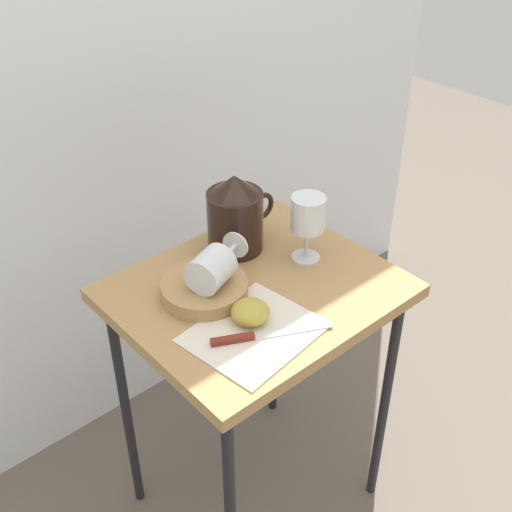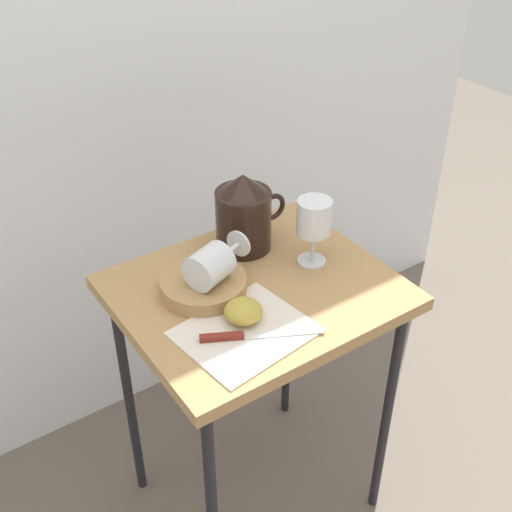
% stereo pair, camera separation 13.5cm
% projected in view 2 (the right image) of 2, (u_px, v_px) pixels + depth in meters
% --- Properties ---
extents(ground_plane, '(6.00, 6.00, 0.00)m').
position_uv_depth(ground_plane, '(256.00, 493.00, 1.80)').
color(ground_plane, '#665B51').
extents(curtain_drape, '(2.40, 0.03, 2.23)m').
position_uv_depth(curtain_drape, '(127.00, 35.00, 1.53)').
color(curtain_drape, white).
rests_on(curtain_drape, ground_plane).
extents(table, '(0.57, 0.48, 0.71)m').
position_uv_depth(table, '(256.00, 313.00, 1.44)').
color(table, '#AD8451').
rests_on(table, ground_plane).
extents(linen_napkin, '(0.27, 0.23, 0.00)m').
position_uv_depth(linen_napkin, '(245.00, 332.00, 1.27)').
color(linen_napkin, silver).
rests_on(linen_napkin, table).
extents(basket_tray, '(0.18, 0.18, 0.03)m').
position_uv_depth(basket_tray, '(204.00, 285.00, 1.37)').
color(basket_tray, '#AD8451').
rests_on(basket_tray, table).
extents(pitcher, '(0.18, 0.13, 0.19)m').
position_uv_depth(pitcher, '(244.00, 218.00, 1.48)').
color(pitcher, black).
rests_on(pitcher, table).
extents(wine_glass_upright, '(0.08, 0.08, 0.16)m').
position_uv_depth(wine_glass_upright, '(314.00, 220.00, 1.41)').
color(wine_glass_upright, silver).
rests_on(wine_glass_upright, table).
extents(wine_glass_tipped_near, '(0.16, 0.12, 0.08)m').
position_uv_depth(wine_glass_tipped_near, '(210.00, 265.00, 1.33)').
color(wine_glass_tipped_near, silver).
rests_on(wine_glass_tipped_near, basket_tray).
extents(apple_half_left, '(0.08, 0.08, 0.04)m').
position_uv_depth(apple_half_left, '(243.00, 311.00, 1.29)').
color(apple_half_left, '#B29938').
rests_on(apple_half_left, linen_napkin).
extents(knife, '(0.22, 0.12, 0.01)m').
position_uv_depth(knife, '(243.00, 336.00, 1.26)').
color(knife, silver).
rests_on(knife, linen_napkin).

